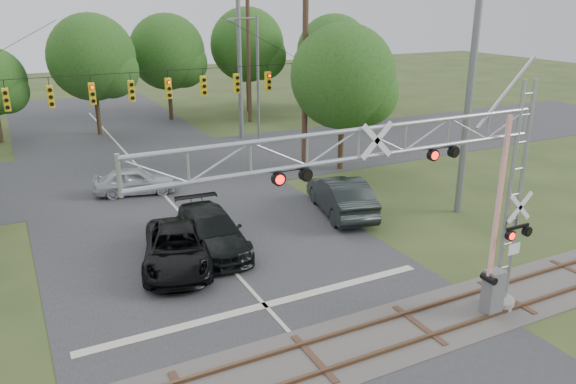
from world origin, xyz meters
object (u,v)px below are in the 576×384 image
sedan_silver (135,181)px  streetlight (256,74)px  traffic_signal_span (166,87)px  pickup_black (177,248)px  crossing_gantry (427,189)px  car_dark (212,231)px

sedan_silver → streetlight: streetlight is taller
traffic_signal_span → pickup_black: traffic_signal_span is taller
sedan_silver → streetlight: 13.66m
traffic_signal_span → sedan_silver: traffic_signal_span is taller
streetlight → pickup_black: bearing=-123.1°
crossing_gantry → car_dark: size_ratio=2.28×
pickup_black → car_dark: (1.78, 0.89, 0.04)m
streetlight → traffic_signal_span: bearing=-140.2°
crossing_gantry → traffic_signal_span: traffic_signal_span is taller
pickup_black → streetlight: size_ratio=0.62×
pickup_black → traffic_signal_span: bearing=91.3°
car_dark → streetlight: streetlight is taller
pickup_black → car_dark: car_dark is taller
pickup_black → streetlight: 20.87m
car_dark → pickup_black: bearing=-148.8°
crossing_gantry → pickup_black: size_ratio=2.30×
traffic_signal_span → pickup_black: 11.50m
traffic_signal_span → car_dark: size_ratio=3.37×
pickup_black → streetlight: bearing=73.0°
pickup_black → sedan_silver: (0.49, 9.76, -0.04)m
car_dark → sedan_silver: bearing=102.8°
traffic_signal_span → sedan_silver: bearing=-172.6°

